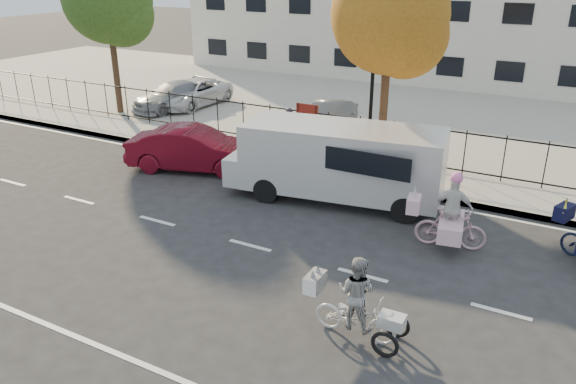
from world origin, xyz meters
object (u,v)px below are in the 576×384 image
Objects in this scene: unicorn_bike at (450,220)px; white_van at (339,160)px; pedestrian at (289,129)px; zebra_trike at (356,307)px; red_sedan at (194,149)px; lamppost at (373,77)px; lot_car_b at (192,93)px; lot_car_c at (327,117)px; lot_car_a at (174,96)px.

unicorn_bike is 3.98m from white_van.
zebra_trike is at bearing 125.35° from pedestrian.
unicorn_bike reaches higher than red_sedan.
zebra_trike is 6.67m from white_van.
white_van is 4.44m from pedestrian.
lamppost is 2.73× the size of pedestrian.
unicorn_bike is at bearing -49.63° from lamppost.
white_van is (-3.64, 1.52, 0.50)m from unicorn_bike.
zebra_trike is at bearing -40.96° from lot_car_b.
white_van is 4.12× the size of pedestrian.
lot_car_b is (-5.29, 6.80, 0.02)m from red_sedan.
unicorn_bike reaches higher than pedestrian.
lot_car_c is (7.46, -0.84, -0.02)m from lot_car_b.
lot_car_c is at bearing -4.11° from lot_car_b.
lamppost is 1.00× the size of lot_car_b.
lot_car_c is (-6.75, 7.49, -0.00)m from unicorn_bike.
red_sedan is 3.63m from pedestrian.
zebra_trike is at bearing -70.43° from lamppost.
lot_car_c is (-2.91, 2.97, -2.38)m from lamppost.
red_sedan is at bearing -34.86° from lot_car_a.
lot_car_a is (-10.78, 2.91, -2.35)m from lamppost.
lot_car_b is 1.22× the size of lot_car_c.
lot_car_a is 7.86m from lot_car_c.
lamppost is 3.55m from white_van.
unicorn_bike is at bearing -47.57° from lot_car_c.
unicorn_bike reaches higher than lot_car_c.
unicorn_bike is (3.84, -4.52, -2.37)m from lamppost.
unicorn_bike is 16.47m from lot_car_b.
lamppost is at bearing -17.86° from lot_car_b.
lot_car_a is at bearing 26.16° from red_sedan.
unicorn_bike is at bearing -31.09° from white_van.
zebra_trike is 0.55× the size of lot_car_c.
lot_car_a is at bearing -20.16° from pedestrian.
lamppost is 3.75m from pedestrian.
red_sedan is 2.80× the size of pedestrian.
pedestrian is 0.45× the size of lot_car_c.
lot_car_b is (-7.31, 3.80, -0.19)m from pedestrian.
lamppost is 1.03× the size of lot_car_a.
unicorn_bike is at bearing -28.07° from lot_car_b.
lamppost is 1.21× the size of lot_car_c.
white_van is at bearing 137.81° from pedestrian.
zebra_trike is 0.30× the size of white_van.
unicorn_bike is 0.45× the size of red_sedan.
zebra_trike is (3.18, -8.94, -2.46)m from lamppost.
lamppost reaches higher than white_van.
unicorn_bike is 0.31× the size of white_van.
zebra_trike is at bearing -62.53° from lot_car_c.
lamppost is 0.97× the size of red_sedan.
white_van is at bearing -107.79° from red_sedan.
unicorn_bike is 1.27× the size of pedestrian.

